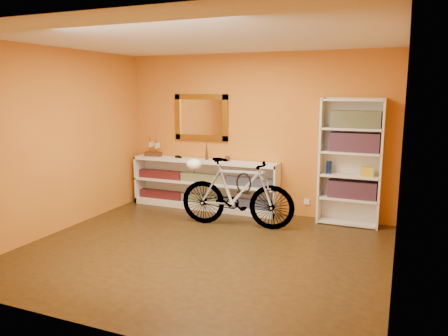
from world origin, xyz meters
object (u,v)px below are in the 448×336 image
at_px(console_unit, 204,184).
at_px(bookcase, 350,163).
at_px(bicycle, 237,193).
at_px(helmet, 194,165).

xyz_separation_m(console_unit, bookcase, (2.39, 0.03, 0.52)).
distance_m(console_unit, bookcase, 2.45).
relative_size(bookcase, bicycle, 1.08).
height_order(console_unit, helmet, helmet).
height_order(console_unit, bicycle, bicycle).
relative_size(console_unit, helmet, 11.21).
bearing_deg(helmet, bicycle, 6.03).
bearing_deg(console_unit, bicycle, -39.72).
relative_size(console_unit, bicycle, 1.48).
xyz_separation_m(bicycle, helmet, (-0.67, -0.07, 0.39)).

